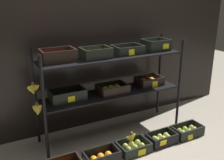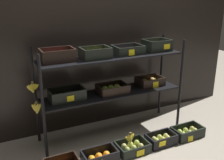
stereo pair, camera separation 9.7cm
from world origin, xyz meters
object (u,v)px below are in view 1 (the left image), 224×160
object	(u,v)px
crate_ground_pear	(133,147)
crate_ground_rightmost_pear	(187,131)
crate_ground_right_pear	(161,139)
banana_bunch_loose	(131,138)
crate_ground_orange	(102,158)
display_rack	(109,73)

from	to	relation	value
crate_ground_pear	crate_ground_rightmost_pear	xyz separation A→B (m)	(0.76, -0.01, 0.00)
crate_ground_right_pear	banana_bunch_loose	xyz separation A→B (m)	(-0.40, 0.01, 0.12)
crate_ground_orange	banana_bunch_loose	size ratio (longest dim) A/B	2.56
crate_ground_orange	crate_ground_rightmost_pear	bearing A→B (deg)	-0.01
banana_bunch_loose	crate_ground_orange	bearing A→B (deg)	-177.87
banana_bunch_loose	crate_ground_pear	bearing A→B (deg)	-0.15
crate_ground_rightmost_pear	crate_ground_orange	bearing A→B (deg)	179.99
crate_ground_pear	crate_ground_rightmost_pear	bearing A→B (deg)	-1.03
crate_ground_pear	banana_bunch_loose	xyz separation A→B (m)	(-0.03, 0.00, 0.12)
display_rack	crate_ground_orange	xyz separation A→B (m)	(-0.34, -0.49, -0.72)
crate_ground_pear	banana_bunch_loose	bearing A→B (deg)	179.85
crate_ground_pear	crate_ground_right_pear	distance (m)	0.37
display_rack	crate_ground_orange	bearing A→B (deg)	-125.09
crate_ground_rightmost_pear	banana_bunch_loose	bearing A→B (deg)	179.00
crate_ground_orange	crate_ground_pear	world-z (taller)	crate_ground_orange
crate_ground_orange	crate_ground_rightmost_pear	distance (m)	1.14
display_rack	crate_ground_rightmost_pear	world-z (taller)	display_rack
crate_ground_pear	banana_bunch_loose	world-z (taller)	banana_bunch_loose
crate_ground_rightmost_pear	banana_bunch_loose	xyz separation A→B (m)	(-0.78, 0.01, 0.12)
crate_ground_right_pear	display_rack	bearing A→B (deg)	130.73
banana_bunch_loose	crate_ground_right_pear	bearing A→B (deg)	-1.23
crate_ground_orange	crate_ground_pear	size ratio (longest dim) A/B	1.04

